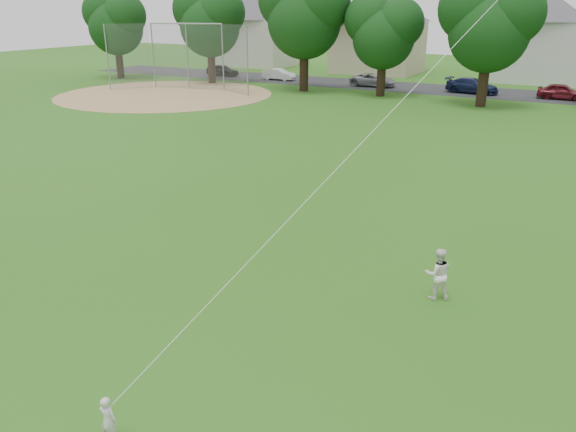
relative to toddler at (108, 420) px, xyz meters
The scene contains 10 objects.
ground 3.88m from the toddler, 84.89° to the left, with size 160.00×160.00×0.00m, color #295A14.
street 45.84m from the toddler, 89.57° to the left, with size 90.00×7.00×0.01m, color #2D2D30.
dirt_infield 40.89m from the toddler, 128.87° to the left, with size 18.00×18.00×0.02m, color #9E7F51.
toddler is the anchor object (origin of this frame).
older_boy 8.55m from the toddler, 65.28° to the left, with size 0.67×0.52×1.38m, color white.
kite 6.62m from the toddler, 64.78° to the left, with size 2.87×5.33×13.01m.
baseball_backstop 43.47m from the toddler, 126.52° to the left, with size 12.40×4.59×5.57m.
tree_row 39.68m from the toddler, 87.81° to the left, with size 82.98×8.99×10.86m.
parked_cars 44.93m from the toddler, 86.15° to the left, with size 62.96×2.44×1.29m.
house_row 56.01m from the toddler, 90.43° to the left, with size 77.43×13.96×10.26m.
Camera 1 is at (6.01, -9.11, 7.06)m, focal length 35.00 mm.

